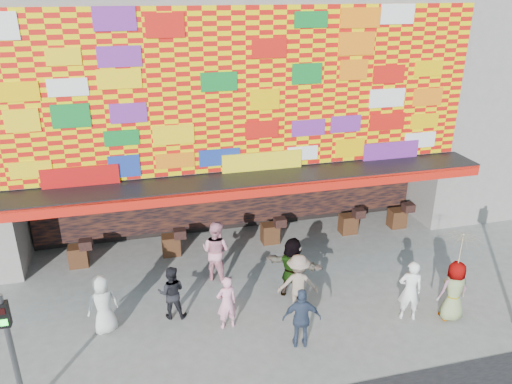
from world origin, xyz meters
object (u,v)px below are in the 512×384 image
ped_d (298,284)px  ped_h (410,290)px  ped_a (103,304)px  ped_i (216,251)px  ped_f (292,267)px  ped_g (454,291)px  ped_c (172,292)px  ped_e (302,318)px  signal_left (10,343)px  parasol (461,249)px  ped_b (227,303)px

ped_d → ped_h: 3.03m
ped_a → ped_i: (3.31, 1.81, 0.14)m
ped_d → ped_f: bearing=-82.9°
ped_g → ped_d: bearing=-18.4°
ped_i → ped_c: bearing=87.6°
ped_e → ped_f: ped_f is taller
ped_e → ped_h: ped_h is taller
ped_e → ped_i: size_ratio=0.85×
ped_a → ped_i: 3.77m
ped_h → ped_i: size_ratio=0.91×
ped_g → signal_left: bearing=4.2°
signal_left → ped_e: 6.56m
ped_i → parasol: parasol is taller
signal_left → ped_f: signal_left is taller
ped_e → parasol: parasol is taller
ped_b → ped_d: bearing=177.4°
signal_left → ped_d: (6.84, 2.02, -0.98)m
ped_i → ped_a: bearing=69.5°
ped_a → ped_b: bearing=150.9°
ped_a → ped_h: bearing=151.9°
signal_left → parasol: bearing=3.4°
ped_d → parasol: (3.97, -1.38, 1.29)m
ped_g → ped_e: bearing=1.5°
ped_f → ped_h: (2.74, -1.85, -0.05)m
signal_left → ped_h: signal_left is taller
ped_f → ped_e: bearing=114.8°
ped_d → ped_h: size_ratio=0.99×
signal_left → ped_g: bearing=3.4°
signal_left → ped_e: size_ratio=1.81×
ped_a → parasol: 9.46m
parasol → ped_a: bearing=169.0°
ped_b → ped_i: ped_i is taller
ped_f → ped_g: bearing=-172.1°
ped_c → ped_i: ped_i is taller
ped_b → ped_f: size_ratio=0.83×
ped_i → ped_e: bearing=153.4°
ped_e → ped_i: (-1.52, 3.65, 0.14)m
ped_f → ped_b: bearing=61.9°
ped_c → ped_h: (6.26, -1.67, 0.11)m
ped_d → ped_g: (3.97, -1.38, -0.00)m
ped_h → ped_a: bearing=8.1°
signal_left → ped_f: size_ratio=1.61×
ped_i → parasol: size_ratio=1.04×
signal_left → ped_e: signal_left is taller
ped_h → ped_i: 5.77m
ped_c → ped_a: bearing=17.8°
ped_c → ped_h: 6.48m
ped_g → ped_i: bearing=-30.7°
ped_a → ped_d: 5.23m
ped_a → ped_g: size_ratio=0.95×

